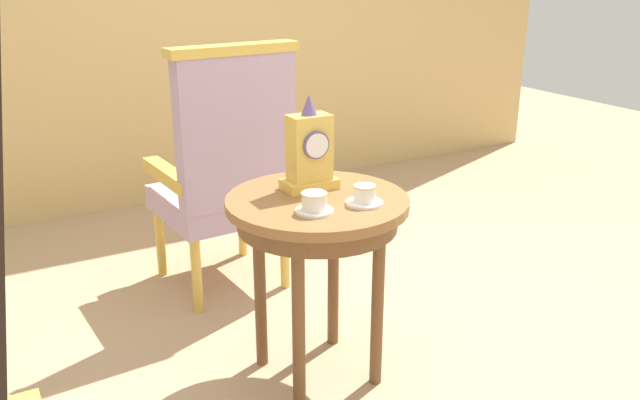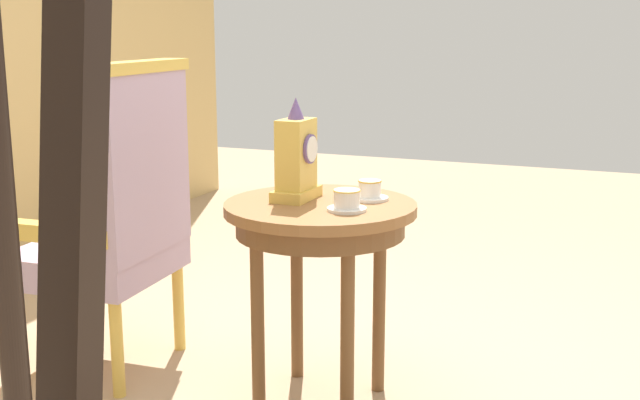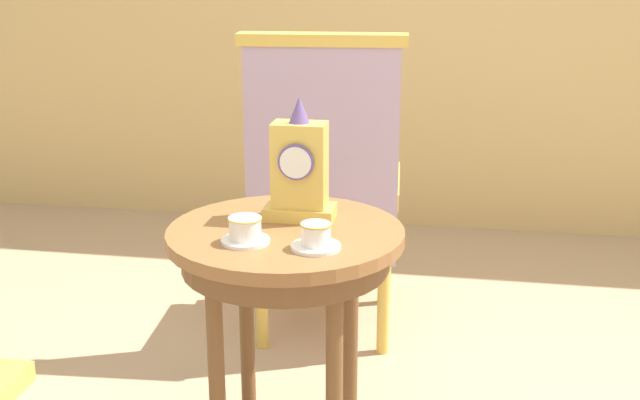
# 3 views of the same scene
# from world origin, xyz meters

# --- Properties ---
(ground_plane) EXTENTS (10.00, 10.00, 0.00)m
(ground_plane) POSITION_xyz_m (0.00, 0.00, 0.00)
(ground_plane) COLOR tan
(side_table) EXTENTS (0.63, 0.63, 0.69)m
(side_table) POSITION_xyz_m (-0.09, 0.05, 0.61)
(side_table) COLOR brown
(side_table) RESTS_ON ground
(teacup_left) EXTENTS (0.12, 0.12, 0.07)m
(teacup_left) POSITION_xyz_m (-0.17, -0.07, 0.73)
(teacup_left) COLOR white
(teacup_left) RESTS_ON side_table
(teacup_right) EXTENTS (0.12, 0.12, 0.07)m
(teacup_right) POSITION_xyz_m (0.01, -0.09, 0.72)
(teacup_right) COLOR white
(teacup_right) RESTS_ON side_table
(mantel_clock) EXTENTS (0.19, 0.11, 0.34)m
(mantel_clock) POSITION_xyz_m (-0.07, 0.14, 0.83)
(mantel_clock) COLOR gold
(mantel_clock) RESTS_ON side_table
(armchair) EXTENTS (0.58, 0.57, 1.14)m
(armchair) POSITION_xyz_m (-0.12, 0.84, 0.59)
(armchair) COLOR #B299B7
(armchair) RESTS_ON ground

